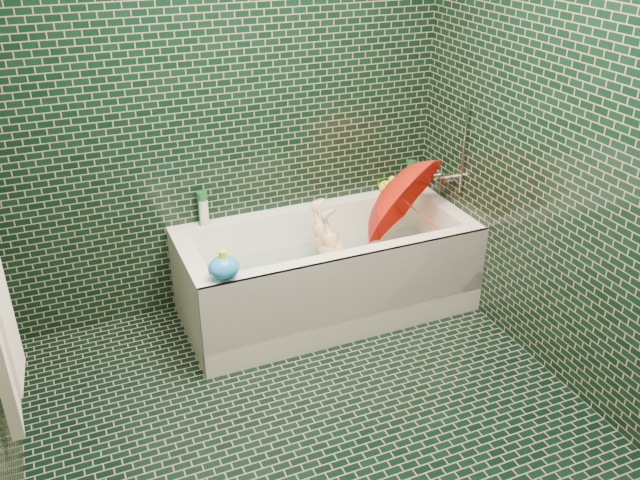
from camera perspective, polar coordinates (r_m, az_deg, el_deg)
name	(u,v)px	position (r m, az deg, el deg)	size (l,w,h in m)	color
floor	(326,441)	(3.29, 0.50, -16.56)	(2.80, 2.80, 0.00)	black
wall_back	(225,100)	(3.83, -7.99, 11.56)	(2.80, 2.80, 0.00)	black
wall_front	(592,441)	(1.60, 21.94, -15.40)	(2.80, 2.80, 0.00)	black
wall_right	(593,149)	(3.29, 22.03, 7.11)	(2.80, 2.80, 0.00)	black
bathtub	(328,280)	(4.04, 0.66, -3.39)	(1.70, 0.75, 0.55)	white
bath_mat	(327,287)	(4.08, 0.56, -3.94)	(1.35, 0.47, 0.01)	green
water	(327,266)	(4.01, 0.57, -2.19)	(1.48, 0.53, 0.00)	silver
faucet	(452,172)	(4.16, 11.04, 5.66)	(0.18, 0.19, 0.55)	silver
child	(337,265)	(4.00, 1.42, -2.09)	(0.29, 0.19, 0.81)	beige
umbrella	(418,212)	(4.03, 8.29, 2.32)	(0.63, 0.63, 0.55)	red
soap_bottle_a	(415,187)	(4.48, 7.99, 4.47)	(0.10, 0.10, 0.26)	white
soap_bottle_b	(404,189)	(4.43, 7.11, 4.25)	(0.09, 0.09, 0.20)	#58217C
soap_bottle_c	(415,188)	(4.46, 8.02, 4.33)	(0.15, 0.15, 0.19)	#154C21
bottle_right_tall	(410,176)	(4.39, 7.63, 5.40)	(0.06, 0.06, 0.20)	#154C21
bottle_right_pump	(422,175)	(4.43, 8.60, 5.47)	(0.05, 0.05, 0.19)	silver
bottle_left_tall	(203,208)	(3.95, -9.82, 2.65)	(0.06, 0.06, 0.21)	#154C21
bottle_left_short	(204,213)	(3.94, -9.74, 2.24)	(0.05, 0.05, 0.16)	white
rubber_duck	(387,185)	(4.37, 5.67, 4.65)	(0.13, 0.11, 0.10)	yellow
bath_toy	(224,267)	(3.38, -8.11, -2.30)	(0.19, 0.17, 0.16)	#1985E8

